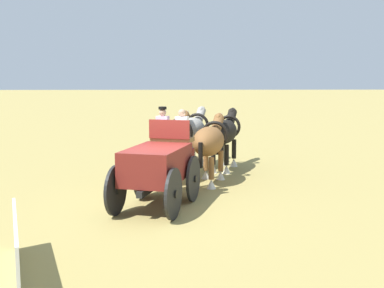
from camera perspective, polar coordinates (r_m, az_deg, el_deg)
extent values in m
plane|color=#9E8C4C|center=(13.95, -4.00, -7.22)|extent=(220.00, 220.00, 0.00)
cube|color=maroon|center=(13.69, -4.05, -2.29)|extent=(2.71, 2.01, 0.91)
cube|color=brown|center=(14.98, -2.24, 0.52)|extent=(0.89, 1.34, 0.12)
cube|color=maroon|center=(15.45, -1.79, -1.52)|extent=(0.55, 1.11, 0.60)
cube|color=maroon|center=(14.66, -2.60, 1.68)|extent=(0.41, 1.19, 0.55)
cube|color=black|center=(13.80, -4.03, -4.57)|extent=(2.59, 0.93, 0.16)
cylinder|color=black|center=(14.95, -5.65, -3.62)|extent=(1.29, 0.46, 1.32)
cylinder|color=black|center=(14.95, -5.65, -3.62)|extent=(0.24, 0.23, 0.20)
cylinder|color=black|center=(14.48, 0.16, -3.96)|extent=(1.29, 0.46, 1.32)
cylinder|color=black|center=(14.48, 0.16, -3.96)|extent=(0.24, 0.23, 0.20)
cylinder|color=black|center=(13.20, -8.63, -5.21)|extent=(1.29, 0.46, 1.32)
cylinder|color=black|center=(13.20, -8.63, -5.21)|extent=(0.24, 0.23, 0.20)
cylinder|color=black|center=(12.66, -2.11, -5.68)|extent=(1.29, 0.46, 1.32)
cylinder|color=black|center=(12.66, -2.11, -5.68)|extent=(0.24, 0.23, 0.20)
cylinder|color=brown|center=(16.13, -1.11, -2.56)|extent=(2.52, 0.85, 0.10)
cube|color=#2D2D33|center=(15.17, -3.19, 1.14)|extent=(0.48, 0.42, 0.16)
cube|color=silver|center=(15.03, -3.34, 2.13)|extent=(0.33, 0.41, 0.55)
sphere|color=tan|center=(15.00, -3.35, 3.59)|extent=(0.22, 0.22, 0.22)
cylinder|color=black|center=(14.99, -3.36, 4.09)|extent=(0.24, 0.24, 0.08)
cube|color=slate|center=(15.00, -1.01, 1.07)|extent=(0.48, 0.42, 0.16)
cube|color=silver|center=(14.85, -1.14, 2.07)|extent=(0.33, 0.41, 0.55)
sphere|color=tan|center=(14.82, -1.15, 3.55)|extent=(0.22, 0.22, 0.22)
ellipsoid|color=brown|center=(17.05, -2.37, 0.66)|extent=(2.37, 1.57, 0.98)
cylinder|color=brown|center=(17.97, -2.44, -1.53)|extent=(0.18, 0.18, 0.75)
cone|color=silver|center=(18.06, -2.43, -3.21)|extent=(0.30, 0.30, 0.32)
cylinder|color=brown|center=(17.81, -0.79, -1.60)|extent=(0.18, 0.18, 0.75)
cone|color=silver|center=(17.91, -0.79, -3.30)|extent=(0.30, 0.30, 0.32)
cylinder|color=brown|center=(16.54, -4.04, -2.36)|extent=(0.18, 0.18, 0.75)
cone|color=silver|center=(16.64, -4.02, -4.18)|extent=(0.30, 0.30, 0.32)
cylinder|color=brown|center=(16.37, -2.26, -2.45)|extent=(0.18, 0.18, 0.75)
cone|color=silver|center=(16.48, -2.25, -4.29)|extent=(0.30, 0.30, 0.32)
cylinder|color=brown|center=(18.29, -1.11, 2.43)|extent=(1.01, 0.62, 0.81)
ellipsoid|color=brown|center=(18.62, -0.79, 3.32)|extent=(0.65, 0.42, 0.32)
cube|color=silver|center=(18.89, -0.56, 3.39)|extent=(0.09, 0.11, 0.24)
torus|color=black|center=(17.97, -1.43, 1.35)|extent=(0.40, 0.99, 1.00)
cylinder|color=black|center=(16.02, -3.59, -0.90)|extent=(0.14, 0.14, 0.80)
ellipsoid|color=brown|center=(16.72, 1.88, 0.31)|extent=(2.28, 1.53, 0.97)
cylinder|color=brown|center=(17.60, 1.57, -1.84)|extent=(0.18, 0.18, 0.71)
cone|color=silver|center=(17.69, 1.56, -3.47)|extent=(0.30, 0.30, 0.31)
cylinder|color=brown|center=(17.48, 3.27, -1.92)|extent=(0.18, 0.18, 0.71)
cone|color=silver|center=(17.57, 3.26, -3.55)|extent=(0.30, 0.30, 0.31)
cylinder|color=brown|center=(16.20, 0.36, -2.68)|extent=(0.18, 0.18, 0.71)
cone|color=silver|center=(16.30, 0.36, -4.44)|extent=(0.30, 0.30, 0.31)
cylinder|color=brown|center=(16.08, 2.20, -2.77)|extent=(0.18, 0.18, 0.71)
cone|color=silver|center=(16.18, 2.19, -4.54)|extent=(0.30, 0.30, 0.31)
cylinder|color=brown|center=(17.94, 2.85, 2.11)|extent=(1.01, 0.62, 0.81)
ellipsoid|color=brown|center=(18.27, 3.10, 3.03)|extent=(0.65, 0.42, 0.32)
cube|color=silver|center=(18.55, 3.28, 3.10)|extent=(0.09, 0.11, 0.24)
torus|color=black|center=(17.61, 2.58, 1.02)|extent=(0.40, 0.99, 0.99)
cylinder|color=black|center=(15.71, 0.97, -1.28)|extent=(0.14, 0.14, 0.80)
ellipsoid|color=#9E998E|center=(19.53, -0.08, 1.60)|extent=(2.24, 1.51, 0.96)
cylinder|color=#9E998E|center=(20.38, -0.27, -0.37)|extent=(0.18, 0.18, 0.77)
cone|color=silver|center=(20.47, -0.27, -1.88)|extent=(0.30, 0.30, 0.33)
cylinder|color=#9E998E|center=(20.25, 1.17, -0.42)|extent=(0.18, 0.18, 0.77)
cone|color=silver|center=(20.34, 1.16, -1.95)|extent=(0.30, 0.30, 0.33)
cylinder|color=#9E998E|center=(19.02, -1.41, -0.96)|extent=(0.18, 0.18, 0.77)
cone|color=silver|center=(19.11, -1.41, -2.58)|extent=(0.30, 0.30, 0.33)
cylinder|color=#9E998E|center=(18.88, 0.12, -1.03)|extent=(0.18, 0.18, 0.77)
cone|color=silver|center=(18.97, 0.12, -2.66)|extent=(0.30, 0.30, 0.33)
cylinder|color=#9E998E|center=(20.73, 0.85, 3.08)|extent=(1.01, 0.62, 0.81)
ellipsoid|color=#9E998E|center=(21.07, 1.10, 3.86)|extent=(0.65, 0.42, 0.32)
cube|color=silver|center=(21.34, 1.28, 3.91)|extent=(0.09, 0.11, 0.24)
torus|color=black|center=(20.40, 0.60, 2.15)|extent=(0.40, 0.97, 0.98)
cylinder|color=black|center=(18.54, -0.95, 0.33)|extent=(0.14, 0.14, 0.80)
ellipsoid|color=black|center=(19.23, 3.66, 1.39)|extent=(2.36, 1.50, 0.91)
cylinder|color=black|center=(20.13, 3.38, -0.52)|extent=(0.18, 0.18, 0.75)
cone|color=silver|center=(20.21, 3.36, -2.03)|extent=(0.30, 0.30, 0.32)
cylinder|color=black|center=(20.03, 4.77, -0.57)|extent=(0.18, 0.18, 0.75)
cone|color=silver|center=(20.12, 4.76, -2.09)|extent=(0.30, 0.30, 0.32)
cylinder|color=black|center=(18.65, 2.42, -1.18)|extent=(0.18, 0.18, 0.75)
cone|color=silver|center=(18.74, 2.41, -2.80)|extent=(0.30, 0.30, 0.32)
cylinder|color=black|center=(18.55, 3.92, -1.24)|extent=(0.18, 0.18, 0.75)
cone|color=silver|center=(18.64, 3.91, -2.87)|extent=(0.30, 0.30, 0.32)
cylinder|color=black|center=(20.52, 4.42, 2.89)|extent=(1.01, 0.62, 0.81)
ellipsoid|color=black|center=(20.86, 4.62, 3.68)|extent=(0.65, 0.42, 0.32)
cube|color=silver|center=(21.13, 4.76, 3.73)|extent=(0.09, 0.11, 0.24)
torus|color=black|center=(20.18, 4.22, 1.97)|extent=(0.39, 0.93, 0.94)
cylinder|color=black|center=(18.16, 2.93, 0.05)|extent=(0.14, 0.14, 0.80)
cube|color=silver|center=(9.68, -19.26, -11.10)|extent=(3.06, 1.06, 1.10)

